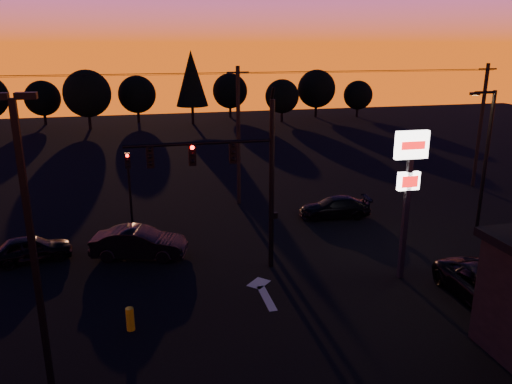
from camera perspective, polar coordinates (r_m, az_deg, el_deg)
ground at (r=20.65m, az=0.58°, el=-13.49°), size 120.00×120.00×0.00m
lane_arrow at (r=22.16m, az=0.78°, el=-11.22°), size 1.20×3.10×0.01m
traffic_signal_mast at (r=22.39m, az=-2.13°, el=2.61°), size 6.79×0.52×8.58m
secondary_signal at (r=29.75m, az=-14.32°, el=1.54°), size 0.30×0.31×4.35m
parking_lot_light at (r=15.50m, az=-24.39°, el=-4.13°), size 1.25×0.30×9.14m
pylon_sign at (r=22.64m, az=17.10°, el=1.97°), size 1.50×0.28×6.80m
streetlight at (r=29.83m, az=24.68°, el=3.64°), size 1.55×0.35×8.00m
utility_pole_1 at (r=32.46m, az=-2.03°, el=6.42°), size 1.40×0.26×9.00m
utility_pole_2 at (r=40.09m, az=24.27°, el=6.94°), size 1.40×0.26×9.00m
power_wires at (r=31.99m, az=-2.10°, el=13.44°), size 36.00×1.22×0.07m
bollard at (r=19.83m, az=-14.18°, el=-13.91°), size 0.30×0.30×0.91m
tree_1 at (r=71.59m, az=-23.20°, el=9.82°), size 4.54×4.54×5.71m
tree_2 at (r=65.81m, az=-18.74°, el=10.61°), size 5.77×5.78×7.26m
tree_3 at (r=69.61m, az=-13.44°, el=10.80°), size 4.95×4.95×6.22m
tree_4 at (r=66.85m, az=-7.39°, el=12.76°), size 4.18×4.18×9.50m
tree_5 at (r=72.84m, az=-2.99°, el=11.46°), size 4.95×4.95×6.22m
tree_6 at (r=68.47m, az=3.00°, el=10.86°), size 4.54×4.54×5.71m
tree_7 at (r=73.13m, az=6.93°, el=11.63°), size 5.36×5.36×6.74m
tree_8 at (r=74.61m, az=11.58°, el=10.79°), size 4.12×4.12×5.19m
car_left at (r=27.09m, az=-24.31°, el=-5.91°), size 4.05×2.25×1.30m
car_mid at (r=25.74m, az=-13.21°, el=-5.69°), size 4.94×2.82×1.54m
car_right at (r=31.19m, az=8.98°, el=-1.72°), size 4.55×2.28×1.27m
suv_parked at (r=23.00m, az=24.90°, el=-9.84°), size 2.56×5.21×1.42m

